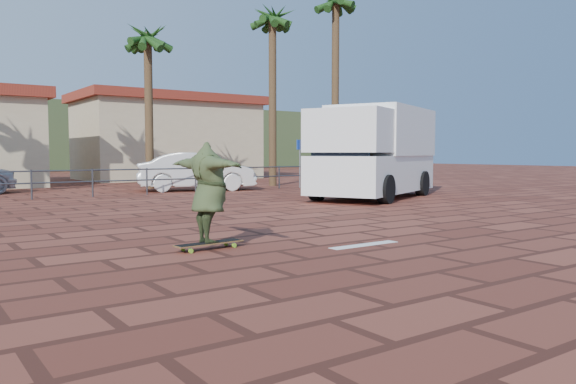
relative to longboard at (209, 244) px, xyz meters
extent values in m
plane|color=brown|center=(1.65, 0.07, -0.10)|extent=(120.00, 120.00, 0.00)
cube|color=white|center=(2.35, -1.13, -0.09)|extent=(1.40, 0.22, 0.01)
cylinder|color=#47494F|center=(-0.35, 12.07, 0.40)|extent=(0.06, 0.06, 1.00)
cylinder|color=#47494F|center=(1.65, 12.07, 0.40)|extent=(0.06, 0.06, 1.00)
cylinder|color=#47494F|center=(3.65, 12.07, 0.40)|extent=(0.06, 0.06, 1.00)
cylinder|color=#47494F|center=(5.65, 12.07, 0.40)|extent=(0.06, 0.06, 1.00)
cylinder|color=#47494F|center=(7.65, 12.07, 0.40)|extent=(0.06, 0.06, 1.00)
cylinder|color=#47494F|center=(9.65, 12.07, 0.40)|extent=(0.06, 0.06, 1.00)
cylinder|color=#47494F|center=(11.65, 12.07, 0.40)|extent=(0.06, 0.06, 1.00)
cylinder|color=#47494F|center=(13.65, 12.07, 0.40)|extent=(0.06, 0.06, 1.00)
cylinder|color=#47494F|center=(1.65, 12.07, 0.85)|extent=(24.00, 0.05, 0.05)
cylinder|color=#47494F|center=(1.65, 12.07, 0.45)|extent=(24.00, 0.05, 0.05)
cylinder|color=brown|center=(5.15, 15.57, 3.15)|extent=(0.36, 0.36, 6.50)
sphere|color=#244C19|center=(5.15, 15.57, 6.45)|extent=(2.40, 2.40, 2.40)
cylinder|color=brown|center=(10.65, 14.07, 3.80)|extent=(0.36, 0.36, 7.80)
sphere|color=#244C19|center=(10.65, 14.07, 7.75)|extent=(2.40, 2.40, 2.40)
cylinder|color=brown|center=(13.65, 13.07, 4.30)|extent=(0.36, 0.36, 8.80)
sphere|color=#244C19|center=(13.65, 13.07, 8.75)|extent=(2.40, 2.40, 2.40)
cube|color=beige|center=(9.65, 24.07, 2.15)|extent=(10.00, 6.00, 4.50)
cube|color=maroon|center=(9.65, 24.07, 4.65)|extent=(10.60, 6.60, 0.50)
cube|color=olive|center=(0.00, 0.00, 0.01)|extent=(1.20, 0.35, 0.02)
cube|color=black|center=(0.00, 0.00, 0.02)|extent=(1.15, 0.33, 0.00)
cube|color=silver|center=(-0.41, -0.03, -0.03)|extent=(0.08, 0.20, 0.03)
cube|color=silver|center=(0.41, 0.03, -0.03)|extent=(0.08, 0.20, 0.03)
cylinder|color=#7DBD28|center=(-0.40, -0.15, -0.06)|extent=(0.08, 0.04, 0.08)
cylinder|color=#7DBD28|center=(-0.42, 0.08, -0.06)|extent=(0.08, 0.04, 0.08)
cylinder|color=#7DBD28|center=(0.42, -0.08, -0.06)|extent=(0.08, 0.04, 0.08)
cylinder|color=#7DBD28|center=(0.40, 0.15, -0.06)|extent=(0.08, 0.04, 0.08)
imported|color=#3C4C29|center=(0.00, 0.00, 0.83)|extent=(0.66, 2.02, 1.62)
cube|color=white|center=(9.54, 6.09, 0.75)|extent=(6.54, 4.79, 1.24)
cube|color=white|center=(10.25, 6.42, 2.21)|extent=(5.16, 4.23, 1.68)
cube|color=white|center=(7.60, 5.19, 2.15)|extent=(2.67, 3.00, 1.35)
cube|color=black|center=(6.94, 4.89, 1.65)|extent=(0.86, 1.76, 0.73)
cylinder|color=black|center=(8.20, 4.17, 0.35)|extent=(0.95, 0.66, 0.90)
cylinder|color=black|center=(7.21, 6.31, 0.35)|extent=(0.95, 0.66, 0.90)
cylinder|color=black|center=(11.67, 5.78, 0.35)|extent=(0.95, 0.66, 0.90)
cylinder|color=black|center=(10.67, 7.92, 0.35)|extent=(0.95, 0.66, 0.90)
imported|color=silver|center=(6.17, 13.07, 0.69)|extent=(5.06, 3.07, 1.57)
cylinder|color=gray|center=(10.77, 12.07, 0.96)|extent=(0.06, 0.06, 2.12)
cube|color=#193FB2|center=(10.77, 12.07, 1.83)|extent=(0.42, 0.17, 0.43)
camera|label=1|loc=(-4.15, -8.07, 1.47)|focal=35.00mm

